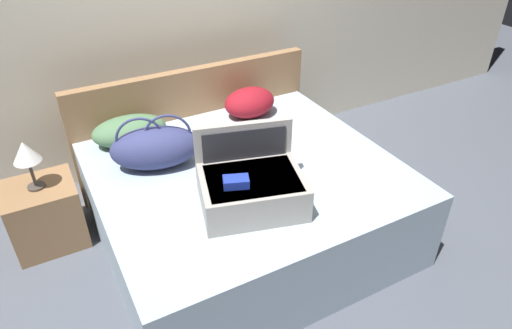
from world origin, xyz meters
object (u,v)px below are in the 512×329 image
(hard_case_large, at_px, (251,186))
(nightstand, at_px, (46,214))
(pillow_near_headboard, at_px, (250,102))
(table_lamp, at_px, (26,154))
(pillow_center_head, at_px, (129,130))
(duffel_bag, at_px, (155,147))
(bed, at_px, (247,203))

(hard_case_large, bearing_deg, nightstand, 154.59)
(pillow_near_headboard, bearing_deg, hard_case_large, -117.36)
(pillow_near_headboard, relative_size, table_lamp, 1.19)
(pillow_center_head, relative_size, nightstand, 1.11)
(duffel_bag, distance_m, pillow_center_head, 0.38)
(hard_case_large, relative_size, duffel_bag, 1.08)
(pillow_near_headboard, bearing_deg, pillow_center_head, 178.33)
(bed, height_order, pillow_near_headboard, pillow_near_headboard)
(pillow_center_head, distance_m, table_lamp, 0.65)
(hard_case_large, relative_size, table_lamp, 1.98)
(hard_case_large, relative_size, pillow_center_head, 1.32)
(hard_case_large, xyz_separation_m, duffel_bag, (-0.34, 0.62, 0.01))
(duffel_bag, xyz_separation_m, pillow_near_headboard, (0.84, 0.34, -0.03))
(bed, bearing_deg, pillow_near_headboard, 60.67)
(table_lamp, bearing_deg, nightstand, 0.00)
(hard_case_large, bearing_deg, bed, 82.02)
(pillow_near_headboard, height_order, nightstand, pillow_near_headboard)
(table_lamp, bearing_deg, hard_case_large, -40.78)
(table_lamp, bearing_deg, pillow_near_headboard, 1.86)
(hard_case_large, distance_m, duffel_bag, 0.71)
(duffel_bag, height_order, table_lamp, duffel_bag)
(duffel_bag, bearing_deg, bed, -31.35)
(hard_case_large, height_order, pillow_near_headboard, hard_case_large)
(hard_case_large, bearing_deg, table_lamp, 154.59)
(bed, xyz_separation_m, pillow_near_headboard, (0.36, 0.63, 0.39))
(pillow_near_headboard, bearing_deg, duffel_bag, -157.96)
(duffel_bag, bearing_deg, hard_case_large, -61.27)
(pillow_near_headboard, distance_m, pillow_center_head, 0.91)
(hard_case_large, bearing_deg, pillow_center_head, 127.92)
(pillow_near_headboard, xyz_separation_m, table_lamp, (-1.56, -0.05, 0.04))
(hard_case_large, height_order, nightstand, hard_case_large)
(pillow_near_headboard, relative_size, pillow_center_head, 0.79)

